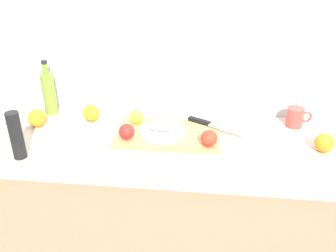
# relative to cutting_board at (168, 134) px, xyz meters

# --- Properties ---
(back_wall) EXTENTS (3.20, 0.05, 2.50)m
(back_wall) POSITION_rel_cutting_board_xyz_m (0.07, 0.28, 0.34)
(back_wall) COLOR silver
(back_wall) RESTS_ON ground_plane
(kitchen_counter) EXTENTS (2.00, 0.60, 0.90)m
(kitchen_counter) POSITION_rel_cutting_board_xyz_m (0.07, -0.04, -0.46)
(kitchen_counter) COLOR #9E7A56
(kitchen_counter) RESTS_ON ground_plane
(cutting_board) EXTENTS (0.46, 0.27, 0.02)m
(cutting_board) POSITION_rel_cutting_board_xyz_m (0.00, 0.00, 0.00)
(cutting_board) COLOR tan
(cutting_board) RESTS_ON kitchen_counter
(white_plate) EXTENTS (0.20, 0.20, 0.01)m
(white_plate) POSITION_rel_cutting_board_xyz_m (-0.03, -0.01, 0.02)
(white_plate) COLOR white
(white_plate) RESTS_ON cutting_board
(fish_fillet) EXTENTS (0.15, 0.06, 0.04)m
(fish_fillet) POSITION_rel_cutting_board_xyz_m (-0.03, -0.01, 0.04)
(fish_fillet) COLOR #999E99
(fish_fillet) RESTS_ON white_plate
(chef_knife) EXTENTS (0.27, 0.16, 0.02)m
(chef_knife) POSITION_rel_cutting_board_xyz_m (0.18, 0.08, 0.02)
(chef_knife) COLOR silver
(chef_knife) RESTS_ON cutting_board
(lemon_0) EXTENTS (0.06, 0.06, 0.06)m
(lemon_0) POSITION_rel_cutting_board_xyz_m (-0.15, 0.07, 0.04)
(lemon_0) COLOR yellow
(lemon_0) RESTS_ON cutting_board
(tomato_0) EXTENTS (0.07, 0.07, 0.07)m
(tomato_0) POSITION_rel_cutting_board_xyz_m (-0.17, -0.08, 0.04)
(tomato_0) COLOR red
(tomato_0) RESTS_ON cutting_board
(tomato_1) EXTENTS (0.07, 0.07, 0.07)m
(tomato_1) POSITION_rel_cutting_board_xyz_m (0.18, -0.10, 0.04)
(tomato_1) COLOR red
(tomato_1) RESTS_ON cutting_board
(olive_oil_bottle) EXTENTS (0.06, 0.06, 0.27)m
(olive_oil_bottle) POSITION_rel_cutting_board_xyz_m (-0.61, 0.17, 0.10)
(olive_oil_bottle) COLOR olive
(olive_oil_bottle) RESTS_ON kitchen_counter
(coffee_mug_0) EXTENTS (0.12, 0.08, 0.09)m
(coffee_mug_0) POSITION_rel_cutting_board_xyz_m (0.58, 0.16, 0.04)
(coffee_mug_0) COLOR #CC3F38
(coffee_mug_0) RESTS_ON kitchen_counter
(orange_0) EXTENTS (0.08, 0.08, 0.08)m
(orange_0) POSITION_rel_cutting_board_xyz_m (0.65, -0.06, 0.03)
(orange_0) COLOR orange
(orange_0) RESTS_ON kitchen_counter
(orange_1) EXTENTS (0.08, 0.08, 0.08)m
(orange_1) POSITION_rel_cutting_board_xyz_m (-0.62, 0.03, 0.03)
(orange_1) COLOR orange
(orange_1) RESTS_ON kitchen_counter
(orange_2) EXTENTS (0.08, 0.08, 0.08)m
(orange_2) POSITION_rel_cutting_board_xyz_m (-0.38, 0.11, 0.03)
(orange_2) COLOR orange
(orange_2) RESTS_ON kitchen_counter
(pepper_mill) EXTENTS (0.05, 0.05, 0.20)m
(pepper_mill) POSITION_rel_cutting_board_xyz_m (-0.57, -0.24, 0.09)
(pepper_mill) COLOR black
(pepper_mill) RESTS_ON kitchen_counter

